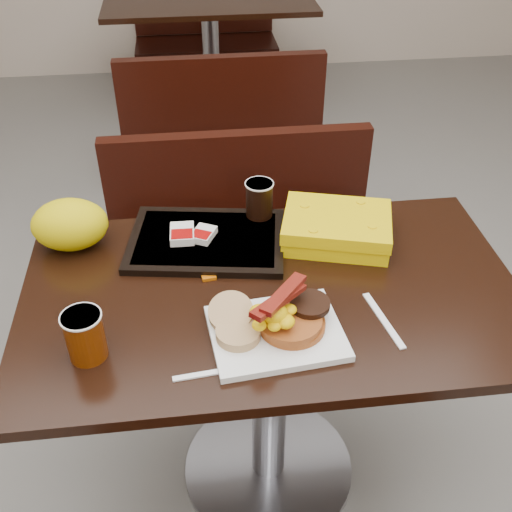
{
  "coord_description": "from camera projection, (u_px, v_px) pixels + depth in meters",
  "views": [
    {
      "loc": [
        -0.17,
        -1.11,
        1.71
      ],
      "look_at": [
        -0.03,
        0.05,
        0.82
      ],
      "focal_mm": 42.93,
      "sensor_mm": 36.0,
      "label": 1
    }
  ],
  "objects": [
    {
      "name": "muffin_top",
      "position": [
        231.0,
        313.0,
        1.35
      ],
      "size": [
        0.11,
        0.11,
        0.06
      ],
      "primitive_type": "cylinder",
      "rotation": [
        0.38,
        0.0,
        -0.14
      ],
      "color": "tan",
      "rests_on": "platter"
    },
    {
      "name": "hashbrown_sleeve_right",
      "position": [
        203.0,
        234.0,
        1.61
      ],
      "size": [
        0.08,
        0.09,
        0.02
      ],
      "primitive_type": "cube",
      "rotation": [
        0.0,
        0.0,
        -0.46
      ],
      "color": "silver",
      "rests_on": "tray"
    },
    {
      "name": "sausage_patty",
      "position": [
        310.0,
        304.0,
        1.35
      ],
      "size": [
        0.09,
        0.09,
        0.01
      ],
      "primitive_type": "cylinder",
      "rotation": [
        0.0,
        0.0,
        -0.03
      ],
      "color": "black",
      "rests_on": "pancake_stack"
    },
    {
      "name": "platter",
      "position": [
        276.0,
        333.0,
        1.34
      ],
      "size": [
        0.31,
        0.25,
        0.02
      ],
      "primitive_type": "cube",
      "rotation": [
        0.0,
        0.0,
        0.1
      ],
      "color": "white",
      "rests_on": "table_near"
    },
    {
      "name": "condiment_ketchup",
      "position": [
        252.0,
        267.0,
        1.53
      ],
      "size": [
        0.04,
        0.04,
        0.01
      ],
      "primitive_type": "cube",
      "rotation": [
        0.0,
        0.0,
        -0.57
      ],
      "color": "#8C0504",
      "rests_on": "table_near"
    },
    {
      "name": "scrambled_eggs",
      "position": [
        275.0,
        316.0,
        1.29
      ],
      "size": [
        0.1,
        0.09,
        0.05
      ],
      "primitive_type": "ellipsoid",
      "rotation": [
        0.0,
        0.0,
        -0.07
      ],
      "color": "#ECDE04",
      "rests_on": "pancake_stack"
    },
    {
      "name": "pancake_stack",
      "position": [
        292.0,
        321.0,
        1.34
      ],
      "size": [
        0.18,
        0.18,
        0.03
      ],
      "primitive_type": "cylinder",
      "rotation": [
        0.0,
        0.0,
        -0.24
      ],
      "color": "#9D451A",
      "rests_on": "platter"
    },
    {
      "name": "muffin_bottom",
      "position": [
        238.0,
        333.0,
        1.32
      ],
      "size": [
        0.12,
        0.12,
        0.02
      ],
      "primitive_type": "cylinder",
      "rotation": [
        0.0,
        0.0,
        0.31
      ],
      "color": "tan",
      "rests_on": "platter"
    },
    {
      "name": "coffee_cup_far",
      "position": [
        259.0,
        199.0,
        1.67
      ],
      "size": [
        0.09,
        0.09,
        0.1
      ],
      "primitive_type": "cylinder",
      "rotation": [
        0.0,
        0.0,
        -0.24
      ],
      "color": "black",
      "rests_on": "tray"
    },
    {
      "name": "bench_near_n",
      "position": [
        244.0,
        247.0,
        2.26
      ],
      "size": [
        1.0,
        0.46,
        0.72
      ],
      "primitive_type": null,
      "color": "black",
      "rests_on": "floor"
    },
    {
      "name": "coffee_cup_near",
      "position": [
        85.0,
        336.0,
        1.27
      ],
      "size": [
        0.09,
        0.09,
        0.11
      ],
      "primitive_type": "cylinder",
      "rotation": [
        0.0,
        0.0,
        -0.1
      ],
      "color": "#862E04",
      "rests_on": "table_near"
    },
    {
      "name": "knife",
      "position": [
        383.0,
        320.0,
        1.39
      ],
      "size": [
        0.05,
        0.19,
        0.0
      ],
      "primitive_type": "cube",
      "rotation": [
        0.0,
        0.0,
        -1.39
      ],
      "color": "white",
      "rests_on": "table_near"
    },
    {
      "name": "hashbrown_sleeve_left",
      "position": [
        182.0,
        234.0,
        1.61
      ],
      "size": [
        0.06,
        0.09,
        0.02
      ],
      "primitive_type": "cube",
      "rotation": [
        0.0,
        0.0,
        -0.02
      ],
      "color": "silver",
      "rests_on": "tray"
    },
    {
      "name": "fork",
      "position": [
        197.0,
        375.0,
        1.26
      ],
      "size": [
        0.14,
        0.04,
        0.0
      ],
      "primitive_type": null,
      "rotation": [
        0.0,
        0.0,
        0.1
      ],
      "color": "white",
      "rests_on": "table_near"
    },
    {
      "name": "bacon_strips",
      "position": [
        279.0,
        299.0,
        1.29
      ],
      "size": [
        0.17,
        0.17,
        0.01
      ],
      "primitive_type": null,
      "rotation": [
        0.0,
        0.0,
        0.79
      ],
      "color": "#440504",
      "rests_on": "scrambled_eggs"
    },
    {
      "name": "table_near",
      "position": [
        270.0,
        392.0,
        1.7
      ],
      "size": [
        1.2,
        0.7,
        0.75
      ],
      "primitive_type": null,
      "color": "black",
      "rests_on": "floor"
    },
    {
      "name": "bench_far_n",
      "position": [
        205.0,
        29.0,
        4.31
      ],
      "size": [
        1.0,
        0.46,
        0.72
      ],
      "primitive_type": null,
      "color": "black",
      "rests_on": "floor"
    },
    {
      "name": "clamshell",
      "position": [
        337.0,
        228.0,
        1.61
      ],
      "size": [
        0.32,
        0.28,
        0.08
      ],
      "primitive_type": "cube",
      "rotation": [
        0.0,
        0.0,
        -0.27
      ],
      "color": "#DBB503",
      "rests_on": "table_near"
    },
    {
      "name": "condiment_syrup",
      "position": [
        209.0,
        277.0,
        1.51
      ],
      "size": [
        0.04,
        0.03,
        0.01
      ],
      "primitive_type": "cube",
      "rotation": [
        0.0,
        0.0,
        0.14
      ],
      "color": "#AD4D07",
      "rests_on": "table_near"
    },
    {
      "name": "tray",
      "position": [
        207.0,
        241.0,
        1.62
      ],
      "size": [
        0.45,
        0.35,
        0.02
      ],
      "primitive_type": "cube",
      "rotation": [
        0.0,
        0.0,
        -0.16
      ],
      "color": "black",
      "rests_on": "table_near"
    },
    {
      "name": "table_far",
      "position": [
        212.0,
        62.0,
        3.75
      ],
      "size": [
        1.2,
        0.7,
        0.75
      ],
      "primitive_type": null,
      "color": "black",
      "rests_on": "floor"
    },
    {
      "name": "floor",
      "position": [
        268.0,
        470.0,
        1.93
      ],
      "size": [
        6.0,
        7.0,
        0.01
      ],
      "primitive_type": "cube",
      "color": "gray",
      "rests_on": "ground"
    },
    {
      "name": "paper_bag",
      "position": [
        70.0,
        225.0,
        1.57
      ],
      "size": [
        0.22,
        0.19,
        0.14
      ],
      "primitive_type": "ellipsoid",
      "rotation": [
        0.0,
        0.0,
        0.25
      ],
      "color": "#DBC407",
      "rests_on": "table_near"
    },
    {
      "name": "bench_far_s",
      "position": [
        220.0,
        112.0,
        3.21
      ],
      "size": [
        1.0,
        0.46,
        0.72
      ],
      "primitive_type": null,
      "color": "black",
      "rests_on": "floor"
    }
  ]
}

